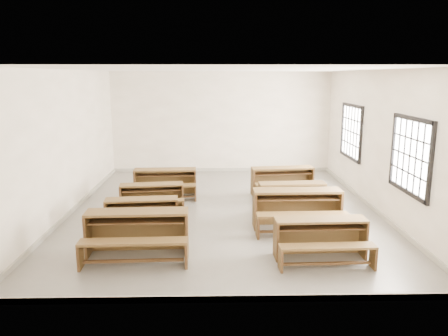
{
  "coord_description": "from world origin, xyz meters",
  "views": [
    {
      "loc": [
        -0.21,
        -9.75,
        3.07
      ],
      "look_at": [
        0.0,
        0.0,
        1.0
      ],
      "focal_mm": 35.0,
      "sensor_mm": 36.0,
      "label": 1
    }
  ],
  "objects_px": {
    "desk_set_3": "(165,181)",
    "desk_set_0": "(137,230)",
    "desk_set_2": "(152,196)",
    "desk_set_4": "(321,236)",
    "desk_set_5": "(298,206)",
    "desk_set_1": "(142,212)",
    "desk_set_6": "(292,195)",
    "desk_set_7": "(283,179)"
  },
  "relations": [
    {
      "from": "desk_set_0",
      "to": "desk_set_6",
      "type": "distance_m",
      "value": 3.94
    },
    {
      "from": "desk_set_0",
      "to": "desk_set_1",
      "type": "xyz_separation_m",
      "value": [
        -0.13,
        1.27,
        -0.08
      ]
    },
    {
      "from": "desk_set_4",
      "to": "desk_set_5",
      "type": "height_order",
      "value": "desk_set_5"
    },
    {
      "from": "desk_set_5",
      "to": "desk_set_7",
      "type": "xyz_separation_m",
      "value": [
        0.09,
        2.58,
        -0.04
      ]
    },
    {
      "from": "desk_set_1",
      "to": "desk_set_7",
      "type": "height_order",
      "value": "desk_set_7"
    },
    {
      "from": "desk_set_0",
      "to": "desk_set_4",
      "type": "xyz_separation_m",
      "value": [
        3.14,
        -0.2,
        -0.05
      ]
    },
    {
      "from": "desk_set_4",
      "to": "desk_set_5",
      "type": "xyz_separation_m",
      "value": [
        -0.11,
        1.52,
        0.06
      ]
    },
    {
      "from": "desk_set_4",
      "to": "desk_set_2",
      "type": "bearing_deg",
      "value": 138.53
    },
    {
      "from": "desk_set_0",
      "to": "desk_set_2",
      "type": "distance_m",
      "value": 2.51
    },
    {
      "from": "desk_set_5",
      "to": "desk_set_7",
      "type": "height_order",
      "value": "desk_set_5"
    },
    {
      "from": "desk_set_4",
      "to": "desk_set_5",
      "type": "bearing_deg",
      "value": 92.67
    },
    {
      "from": "desk_set_2",
      "to": "desk_set_5",
      "type": "relative_size",
      "value": 0.84
    },
    {
      "from": "desk_set_0",
      "to": "desk_set_1",
      "type": "relative_size",
      "value": 1.18
    },
    {
      "from": "desk_set_0",
      "to": "desk_set_6",
      "type": "bearing_deg",
      "value": 35.83
    },
    {
      "from": "desk_set_6",
      "to": "desk_set_7",
      "type": "height_order",
      "value": "desk_set_7"
    },
    {
      "from": "desk_set_5",
      "to": "desk_set_1",
      "type": "bearing_deg",
      "value": 179.85
    },
    {
      "from": "desk_set_6",
      "to": "desk_set_5",
      "type": "bearing_deg",
      "value": -98.65
    },
    {
      "from": "desk_set_1",
      "to": "desk_set_5",
      "type": "height_order",
      "value": "desk_set_5"
    },
    {
      "from": "desk_set_2",
      "to": "desk_set_4",
      "type": "xyz_separation_m",
      "value": [
        3.24,
        -2.71,
        0.03
      ]
    },
    {
      "from": "desk_set_5",
      "to": "desk_set_2",
      "type": "bearing_deg",
      "value": 158.1
    },
    {
      "from": "desk_set_3",
      "to": "desk_set_7",
      "type": "height_order",
      "value": "desk_set_7"
    },
    {
      "from": "desk_set_5",
      "to": "desk_set_7",
      "type": "bearing_deg",
      "value": 86.84
    },
    {
      "from": "desk_set_3",
      "to": "desk_set_0",
      "type": "bearing_deg",
      "value": -93.69
    },
    {
      "from": "desk_set_3",
      "to": "desk_set_6",
      "type": "xyz_separation_m",
      "value": [
        3.05,
        -1.4,
        -0.02
      ]
    },
    {
      "from": "desk_set_3",
      "to": "desk_set_6",
      "type": "height_order",
      "value": "desk_set_3"
    },
    {
      "from": "desk_set_1",
      "to": "desk_set_4",
      "type": "relative_size",
      "value": 0.96
    },
    {
      "from": "desk_set_6",
      "to": "desk_set_4",
      "type": "bearing_deg",
      "value": -93.46
    },
    {
      "from": "desk_set_2",
      "to": "desk_set_6",
      "type": "height_order",
      "value": "desk_set_6"
    },
    {
      "from": "desk_set_1",
      "to": "desk_set_3",
      "type": "xyz_separation_m",
      "value": [
        0.19,
        2.54,
        0.04
      ]
    },
    {
      "from": "desk_set_1",
      "to": "desk_set_3",
      "type": "bearing_deg",
      "value": 80.27
    },
    {
      "from": "desk_set_4",
      "to": "desk_set_6",
      "type": "height_order",
      "value": "desk_set_4"
    },
    {
      "from": "desk_set_0",
      "to": "desk_set_3",
      "type": "height_order",
      "value": "desk_set_0"
    },
    {
      "from": "desk_set_4",
      "to": "desk_set_6",
      "type": "distance_m",
      "value": 2.61
    },
    {
      "from": "desk_set_4",
      "to": "desk_set_1",
      "type": "bearing_deg",
      "value": 154.23
    },
    {
      "from": "desk_set_6",
      "to": "desk_set_0",
      "type": "bearing_deg",
      "value": -146.24
    },
    {
      "from": "desk_set_3",
      "to": "desk_set_4",
      "type": "height_order",
      "value": "desk_set_3"
    },
    {
      "from": "desk_set_3",
      "to": "desk_set_4",
      "type": "distance_m",
      "value": 5.05
    },
    {
      "from": "desk_set_3",
      "to": "desk_set_4",
      "type": "bearing_deg",
      "value": -55.22
    },
    {
      "from": "desk_set_2",
      "to": "desk_set_3",
      "type": "relative_size",
      "value": 0.93
    },
    {
      "from": "desk_set_2",
      "to": "desk_set_3",
      "type": "xyz_separation_m",
      "value": [
        0.16,
        1.3,
        0.04
      ]
    },
    {
      "from": "desk_set_3",
      "to": "desk_set_4",
      "type": "relative_size",
      "value": 1.03
    },
    {
      "from": "desk_set_1",
      "to": "desk_set_6",
      "type": "distance_m",
      "value": 3.44
    }
  ]
}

